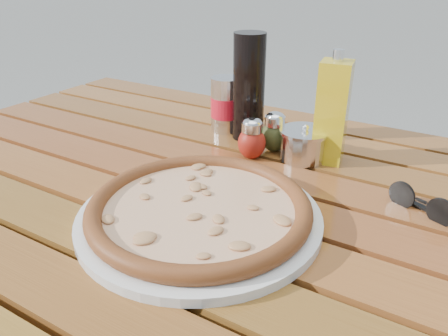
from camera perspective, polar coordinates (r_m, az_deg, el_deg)
The scene contains 10 objects.
table at distance 0.78m, azimuth -0.76°, elevation -7.57°, with size 1.40×0.90×0.75m.
plate at distance 0.65m, azimuth -3.20°, elevation -6.38°, with size 0.36×0.36×0.01m, color silver.
pizza at distance 0.64m, azimuth -3.24°, elevation -5.20°, with size 0.42×0.42×0.03m.
pepper_shaker at distance 0.84m, azimuth 3.66°, elevation 3.78°, with size 0.06×0.06×0.08m.
oregano_shaker at distance 0.88m, azimuth 6.60°, elevation 4.63°, with size 0.06×0.06×0.08m.
dark_bottle at distance 0.92m, azimuth 3.27°, elevation 10.48°, with size 0.07×0.07×0.22m, color black.
soda_can at distance 0.97m, azimuth 0.25°, elevation 8.23°, with size 0.07×0.07×0.12m.
olive_oil_cruet at distance 0.83m, azimuth 13.92°, elevation 7.09°, with size 0.06×0.06×0.21m.
parmesan_tin at distance 0.85m, azimuth 10.39°, elevation 3.09°, with size 0.12×0.12×0.07m.
sunglasses at distance 0.73m, azimuth 24.36°, elevation -4.31°, with size 0.11×0.06×0.04m.
Camera 1 is at (0.34, -0.55, 1.11)m, focal length 35.00 mm.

